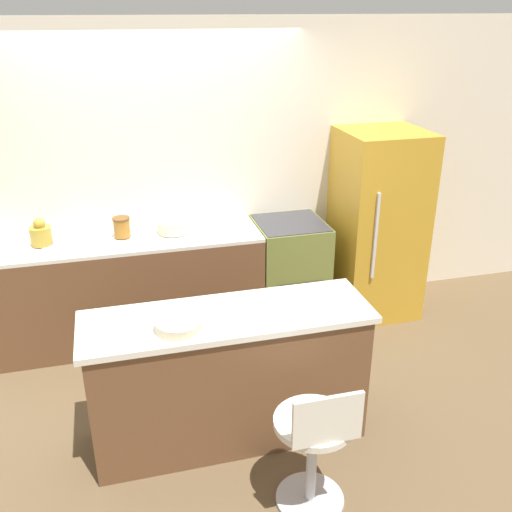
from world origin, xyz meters
The scene contains 11 objects.
ground_plane centered at (0.00, 0.00, 0.00)m, with size 14.00×14.00×0.00m, color brown.
wall_back centered at (0.00, 0.66, 1.30)m, with size 8.00×0.06×2.60m.
back_counter centered at (-0.34, 0.32, 0.46)m, with size 2.26×0.61×0.93m.
kitchen_island centered at (0.23, -1.11, 0.46)m, with size 1.81×0.57×0.92m.
oven_range centered at (1.10, 0.32, 0.47)m, with size 0.60×0.62×0.93m.
refrigerator centered at (1.91, 0.28, 0.85)m, with size 0.71×0.73×1.70m.
stool_chair centered at (0.56, -1.82, 0.43)m, with size 0.45×0.45×0.89m.
kettle centered at (-0.96, 0.35, 1.02)m, with size 0.17×0.17×0.22m.
mixing_bowl centered at (0.08, 0.35, 0.98)m, with size 0.26×0.26×0.10m.
canister_jar centered at (-0.33, 0.35, 1.02)m, with size 0.14×0.14×0.16m.
fruit_bowl centered at (-0.08, -1.21, 0.96)m, with size 0.28×0.28×0.06m.
Camera 1 is at (-0.38, -4.11, 2.67)m, focal length 40.00 mm.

